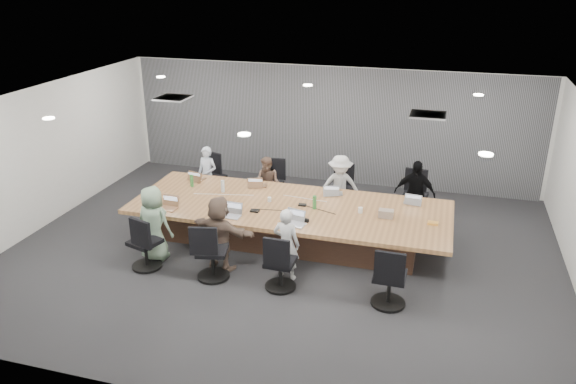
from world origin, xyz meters
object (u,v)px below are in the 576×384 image
(bottle_green_left, at_px, (192,181))
(canvas_bag, at_px, (386,214))
(laptop_2, at_px, (335,193))
(mug_brown, at_px, (156,194))
(bottle_green_right, at_px, (315,202))
(person_3, at_px, (415,194))
(person_0, at_px, (207,175))
(person_1, at_px, (268,184))
(person_5, at_px, (220,233))
(stapler, at_px, (304,220))
(person_6, at_px, (286,244))
(laptop_1, at_px, (259,185))
(snack_packet, at_px, (433,223))
(chair_6, at_px, (280,266))
(person_4, at_px, (154,223))
(chair_7, at_px, (389,281))
(laptop_0, at_px, (197,179))
(laptop_6, at_px, (295,224))
(chair_3, at_px, (415,200))
(chair_5, at_px, (212,255))
(bottle_clear, at_px, (223,186))
(conference_table, at_px, (289,222))
(chair_0, at_px, (214,180))
(laptop_3, at_px, (413,202))
(person_2, at_px, (340,187))
(laptop_5, at_px, (231,216))
(chair_4, at_px, (145,246))
(laptop_4, at_px, (168,209))

(bottle_green_left, xyz_separation_m, canvas_bag, (4.01, -0.43, -0.05))
(laptop_2, xyz_separation_m, mug_brown, (-3.35, -1.08, 0.04))
(bottle_green_right, bearing_deg, person_3, 38.35)
(person_0, xyz_separation_m, person_1, (1.41, 0.00, -0.05))
(person_5, height_order, stapler, person_5)
(person_6, bearing_deg, canvas_bag, -132.04)
(laptop_1, distance_m, bottle_green_right, 1.60)
(person_3, bearing_deg, snack_packet, -69.35)
(chair_6, xyz_separation_m, snack_packet, (2.32, 1.59, 0.36))
(person_4, distance_m, snack_packet, 4.94)
(chair_7, bearing_deg, person_1, 135.09)
(person_4, distance_m, person_5, 1.27)
(laptop_0, xyz_separation_m, laptop_6, (2.61, -1.60, 0.00))
(laptop_0, distance_m, canvas_bag, 4.18)
(chair_6, height_order, stapler, same)
(laptop_0, bearing_deg, snack_packet, -178.01)
(chair_3, bearing_deg, chair_5, 52.78)
(person_0, bearing_deg, person_4, -77.50)
(chair_3, xyz_separation_m, person_1, (-3.10, -0.35, 0.16))
(chair_5, height_order, person_4, person_4)
(laptop_2, height_order, person_6, person_6)
(laptop_2, bearing_deg, person_3, -174.40)
(person_4, distance_m, laptop_6, 2.52)
(mug_brown, bearing_deg, bottle_clear, 25.72)
(person_5, bearing_deg, conference_table, -108.51)
(chair_6, distance_m, stapler, 1.15)
(chair_5, xyz_separation_m, canvas_bag, (2.68, 1.66, 0.38))
(chair_5, height_order, person_6, person_6)
(chair_0, bearing_deg, chair_3, -161.08)
(laptop_3, height_order, canvas_bag, canvas_bag)
(laptop_6, height_order, mug_brown, mug_brown)
(person_2, distance_m, person_4, 3.91)
(laptop_0, bearing_deg, laptop_5, 143.99)
(laptop_3, relative_size, bottle_green_right, 1.25)
(chair_0, xyz_separation_m, laptop_2, (2.99, -0.90, 0.37))
(laptop_2, xyz_separation_m, stapler, (-0.25, -1.42, 0.02))
(chair_4, xyz_separation_m, person_4, (0.00, 0.35, 0.28))
(chair_0, relative_size, bottle_green_left, 3.08)
(stapler, bearing_deg, laptop_0, 170.70)
(bottle_green_left, relative_size, canvas_bag, 0.94)
(person_2, relative_size, laptop_2, 4.31)
(person_3, bearing_deg, person_2, -175.49)
(conference_table, height_order, person_3, person_3)
(bottle_green_right, bearing_deg, chair_3, 44.79)
(chair_3, bearing_deg, laptop_0, 16.34)
(chair_5, relative_size, person_2, 0.63)
(conference_table, distance_m, laptop_4, 2.30)
(chair_0, distance_m, laptop_6, 3.64)
(chair_4, distance_m, bottle_clear, 2.14)
(laptop_0, height_order, person_2, person_2)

